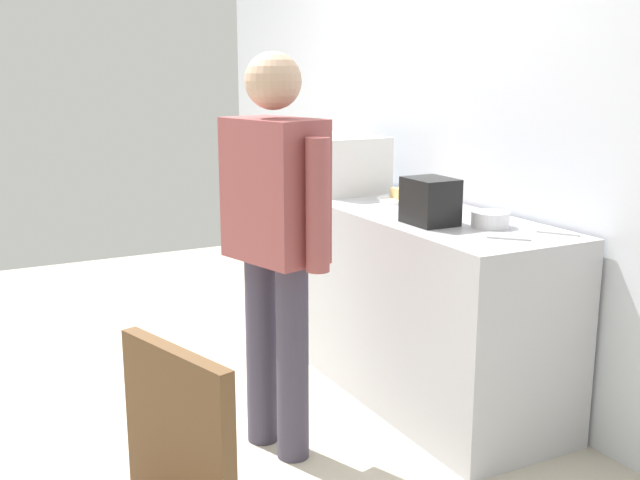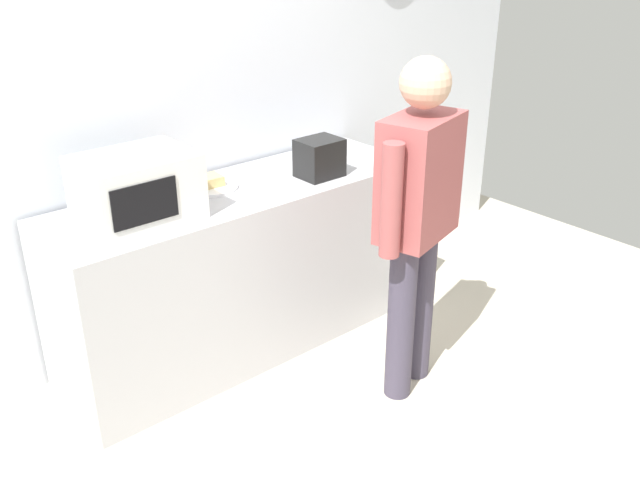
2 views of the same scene
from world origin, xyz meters
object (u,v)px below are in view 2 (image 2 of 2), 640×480
Objects in this scene: microwave at (137,188)px; sandwich_plate at (210,185)px; salad_bowl at (320,155)px; fork_utensil at (335,145)px; toaster at (320,158)px; spoon_utensil at (361,155)px; person_standing at (417,209)px.

microwave reaches higher than sandwich_plate.
fork_utensil is (0.24, 0.15, -0.03)m from salad_bowl.
microwave is 2.27× the size of toaster.
fork_utensil is at bearing 39.55° from toaster.
spoon_utensil is (-0.02, -0.24, 0.00)m from fork_utensil.
salad_bowl is 0.29m from fork_utensil.
person_standing is at bearing -112.99° from fork_utensil.
toaster is 0.55m from fork_utensil.
person_standing is (-0.21, -0.91, 0.02)m from salad_bowl.
person_standing reaches higher than salad_bowl.
salad_bowl is 0.10× the size of person_standing.
sandwich_plate is at bearing -172.76° from fork_utensil.
fork_utensil is (1.40, 0.25, -0.15)m from microwave.
sandwich_plate is at bearing 117.79° from person_standing.
microwave is 0.49m from sandwich_plate.
microwave is 2.94× the size of spoon_utensil.
sandwich_plate reaches higher than fork_utensil.
microwave is 3.06× the size of salad_bowl.
salad_bowl is at bearing 158.10° from spoon_utensil.
toaster is at bearing -5.43° from microwave.
toaster is at bearing -165.55° from spoon_utensil.
salad_bowl is at bearing -2.49° from sandwich_plate.
microwave reaches higher than fork_utensil.
spoon_utensil is at bearing -21.90° from salad_bowl.
fork_utensil is 1.00× the size of spoon_utensil.
spoon_utensil is at bearing 0.34° from microwave.
spoon_utensil is 0.93m from person_standing.
toaster is at bearing 87.19° from person_standing.
toaster is at bearing -140.45° from fork_utensil.
fork_utensil and spoon_utensil have the same top height.
microwave is 0.31× the size of person_standing.
salad_bowl is 0.96× the size of spoon_utensil.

